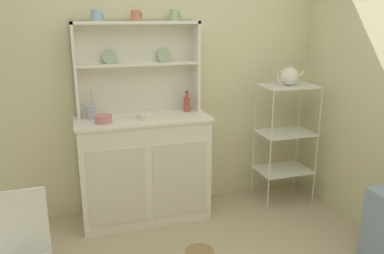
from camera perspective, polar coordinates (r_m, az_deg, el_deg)
wall_back at (r=3.42m, az=-6.80°, el=8.09°), size 3.84×0.05×2.50m
hutch_cabinet at (r=3.36m, az=-7.02°, el=-5.92°), size 1.10×0.45×0.91m
hutch_shelf_unit at (r=3.30m, az=-8.08°, el=9.59°), size 1.03×0.18×0.77m
bakers_rack at (r=3.66m, az=13.65°, el=-0.36°), size 0.49×0.35×1.12m
cup_sky_0 at (r=3.20m, az=-13.91°, el=15.68°), size 0.09×0.08×0.09m
cup_terracotta_1 at (r=3.23m, az=-8.29°, el=15.95°), size 0.09×0.07×0.08m
cup_sage_2 at (r=3.30m, az=-2.63°, el=16.15°), size 0.09×0.08×0.09m
bowl_mixing_large at (r=3.10m, az=-12.92°, el=1.17°), size 0.14×0.14×0.06m
bowl_floral_medium at (r=3.14m, az=-7.06°, el=1.54°), size 0.12×0.12×0.05m
jam_bottle at (r=3.37m, az=-0.75°, el=3.46°), size 0.06×0.06×0.18m
utensil_jar at (r=3.24m, az=-14.70°, el=2.22°), size 0.08×0.08×0.25m
porcelain_teapot at (r=3.55m, az=14.15°, el=7.26°), size 0.25×0.16×0.18m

